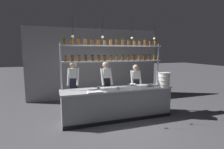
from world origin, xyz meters
TOP-DOWN VIEW (x-y plane):
  - ground_plane at (0.00, 0.00)m, footprint 40.00×40.00m
  - back_wall at (0.00, 2.64)m, footprint 5.72×0.12m
  - prep_counter at (0.00, -0.00)m, footprint 3.32×0.76m
  - spice_shelf_unit at (0.00, 0.33)m, footprint 3.21×0.28m
  - chef_left at (-1.20, 0.74)m, footprint 0.42×0.35m
  - chef_center at (-0.19, 0.55)m, footprint 0.37×0.30m
  - chef_right at (0.88, 0.59)m, footprint 0.39×0.31m
  - container_stack at (1.40, -0.29)m, footprint 0.37×0.37m
  - cutting_board at (-0.75, -0.25)m, footprint 0.40×0.26m
  - prep_bowl_near_left at (1.07, -0.04)m, footprint 0.22×0.22m
  - prep_bowl_center_front at (0.61, 0.26)m, footprint 0.20×0.20m
  - serving_cup_front at (-0.06, -0.22)m, footprint 0.07×0.07m
  - serving_cup_by_board at (-0.56, 0.06)m, footprint 0.09×0.09m
  - pendant_light_row at (-0.02, 0.00)m, footprint 2.54×0.07m

SIDE VIEW (x-z plane):
  - ground_plane at x=0.00m, z-range 0.00..0.00m
  - prep_counter at x=0.00m, z-range 0.00..0.92m
  - chef_right at x=0.88m, z-range 0.11..1.67m
  - cutting_board at x=-0.75m, z-range 0.92..0.94m
  - prep_bowl_center_front at x=0.61m, z-range 0.92..0.98m
  - prep_bowl_near_left at x=1.07m, z-range 0.92..0.98m
  - serving_cup_front at x=-0.06m, z-range 0.92..1.01m
  - serving_cup_by_board at x=-0.56m, z-range 0.92..1.01m
  - chef_center at x=-0.19m, z-range 0.13..1.83m
  - chef_left at x=-1.20m, z-range 0.14..1.85m
  - container_stack at x=1.40m, z-range 0.92..1.38m
  - back_wall at x=0.00m, z-range 0.00..2.96m
  - spice_shelf_unit at x=0.00m, z-range 0.73..3.12m
  - pendant_light_row at x=-0.02m, z-range 2.15..2.69m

